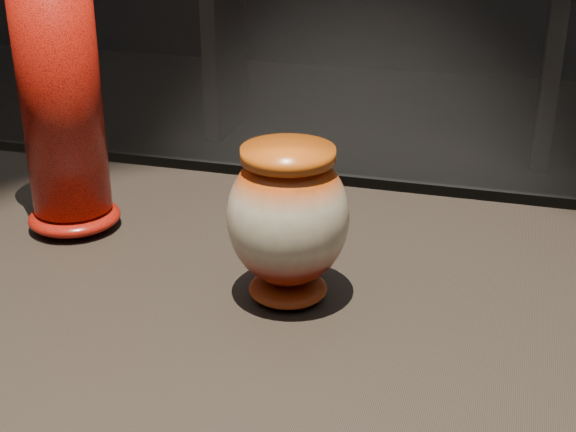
% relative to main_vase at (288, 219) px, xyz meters
% --- Properties ---
extents(main_vase, '(0.15, 0.15, 0.19)m').
position_rel_main_vase_xyz_m(main_vase, '(0.00, 0.00, 0.00)').
color(main_vase, maroon).
rests_on(main_vase, display_plinth).
extents(tall_vase, '(0.15, 0.15, 0.41)m').
position_rel_main_vase_xyz_m(tall_vase, '(-0.35, 0.11, 0.10)').
color(tall_vase, red).
rests_on(tall_vase, display_plinth).
extents(back_shelf, '(2.00, 0.60, 0.90)m').
position_rel_main_vase_xyz_m(back_shelf, '(-0.45, 3.29, -0.37)').
color(back_shelf, black).
rests_on(back_shelf, ground).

